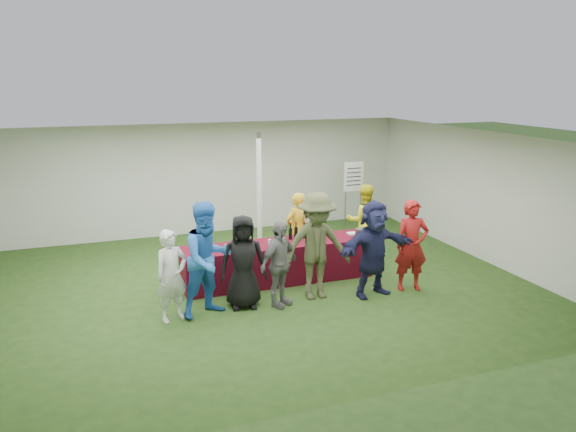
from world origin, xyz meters
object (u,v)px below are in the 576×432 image
object	(u,v)px
dump_bucket	(361,233)
staff_pourer	(297,229)
wine_list_sign	(353,182)
customer_1	(208,259)
customer_5	(374,249)
customer_2	(243,262)
customer_4	(317,246)
serving_table	(278,262)
customer_6	(412,246)
customer_3	(279,264)
staff_back	(364,220)
customer_0	(172,276)

from	to	relation	value
dump_bucket	staff_pourer	bearing A→B (deg)	136.09
dump_bucket	wine_list_sign	distance (m)	2.85
customer_1	customer_5	bearing A→B (deg)	-22.69
customer_1	customer_2	distance (m)	0.63
customer_4	customer_2	bearing A→B (deg)	-179.78
serving_table	customer_5	world-z (taller)	customer_5
staff_pourer	customer_4	xyz separation A→B (m)	(-0.29, -1.73, 0.18)
serving_table	dump_bucket	size ratio (longest dim) A/B	14.53
wine_list_sign	customer_4	size ratio (longest dim) A/B	0.96
customer_6	customer_3	bearing A→B (deg)	-170.54
customer_2	customer_5	distance (m)	2.30
serving_table	customer_1	distance (m)	1.96
wine_list_sign	customer_1	size ratio (longest dim) A/B	0.96
serving_table	staff_back	size ratio (longest dim) A/B	2.30
dump_bucket	customer_0	bearing A→B (deg)	-166.88
serving_table	customer_0	size ratio (longest dim) A/B	2.43
customer_4	serving_table	bearing A→B (deg)	111.82
customer_6	staff_back	bearing A→B (deg)	98.70
serving_table	wine_list_sign	bearing A→B (deg)	41.02
staff_pourer	staff_back	size ratio (longest dim) A/B	0.97
dump_bucket	customer_5	distance (m)	1.05
wine_list_sign	customer_3	bearing A→B (deg)	-131.45
wine_list_sign	staff_back	world-z (taller)	wine_list_sign
dump_bucket	staff_pourer	xyz separation A→B (m)	(-0.98, 0.94, -0.08)
staff_pourer	wine_list_sign	bearing A→B (deg)	-162.73
staff_pourer	customer_2	world-z (taller)	customer_2
customer_0	customer_3	size ratio (longest dim) A/B	1.01
dump_bucket	customer_1	distance (m)	3.28
staff_back	customer_0	distance (m)	4.77
customer_1	customer_3	bearing A→B (deg)	-22.17
serving_table	customer_2	bearing A→B (deg)	-134.17
staff_back	customer_0	size ratio (longest dim) A/B	1.06
wine_list_sign	customer_6	world-z (taller)	wine_list_sign
dump_bucket	staff_back	world-z (taller)	staff_back
customer_2	customer_4	bearing A→B (deg)	6.97
customer_0	customer_5	xyz separation A→B (m)	(3.48, -0.14, 0.12)
serving_table	staff_pourer	world-z (taller)	staff_pourer
staff_pourer	customer_3	xyz separation A→B (m)	(-1.01, -1.85, -0.02)
wine_list_sign	customer_4	bearing A→B (deg)	-124.95
serving_table	wine_list_sign	xyz separation A→B (m)	(2.72, 2.36, 0.94)
customer_2	customer_6	bearing A→B (deg)	3.82
staff_pourer	customer_5	size ratio (longest dim) A/B	0.89
staff_pourer	customer_3	bearing A→B (deg)	40.12
wine_list_sign	customer_6	size ratio (longest dim) A/B	1.08
customer_4	customer_5	world-z (taller)	customer_4
customer_1	customer_2	world-z (taller)	customer_1
customer_1	customer_2	size ratio (longest dim) A/B	1.19
customer_2	customer_4	distance (m)	1.31
staff_back	customer_3	xyz separation A→B (m)	(-2.59, -1.96, -0.05)
staff_pourer	customer_3	world-z (taller)	staff_pourer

